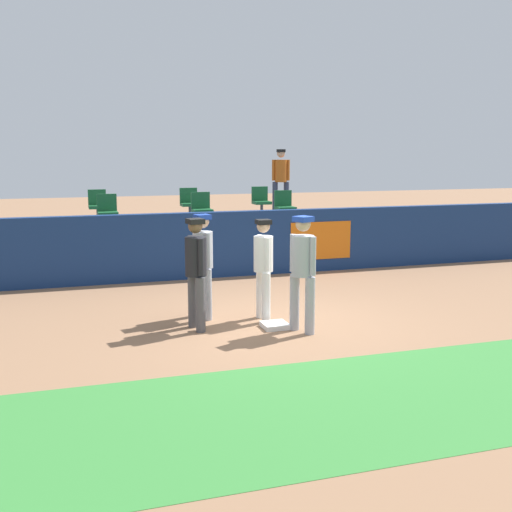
{
  "coord_description": "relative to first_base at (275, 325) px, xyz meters",
  "views": [
    {
      "loc": [
        -3.21,
        -9.05,
        2.78
      ],
      "look_at": [
        -0.08,
        0.86,
        1.0
      ],
      "focal_mm": 43.04,
      "sensor_mm": 36.0,
      "label": 1
    }
  ],
  "objects": [
    {
      "name": "seat_back_center",
      "position": [
        0.15,
        7.45,
        1.39
      ],
      "size": [
        0.47,
        0.44,
        0.84
      ],
      "color": "#4C4C51",
      "rests_on": "bleacher_platform"
    },
    {
      "name": "spectator_hooded",
      "position": [
        3.06,
        8.25,
        2.01
      ],
      "size": [
        0.51,
        0.44,
        1.88
      ],
      "rotation": [
        0.0,
        0.0,
        2.86
      ],
      "color": "#33384C",
      "rests_on": "bleacher_platform"
    },
    {
      "name": "player_fielder_home",
      "position": [
        -0.03,
        0.52,
        0.93
      ],
      "size": [
        0.32,
        0.53,
        1.68
      ],
      "rotation": [
        0.0,
        0.0,
        -1.56
      ],
      "color": "white",
      "rests_on": "ground_plane"
    },
    {
      "name": "seat_back_left",
      "position": [
        -2.27,
        7.45,
        1.39
      ],
      "size": [
        0.45,
        0.44,
        0.84
      ],
      "color": "#4C4C51",
      "rests_on": "bleacher_platform"
    },
    {
      "name": "first_base",
      "position": [
        0.0,
        0.0,
        0.0
      ],
      "size": [
        0.4,
        0.4,
        0.08
      ],
      "primitive_type": "cube",
      "color": "white",
      "rests_on": "ground_plane"
    },
    {
      "name": "seat_front_right",
      "position": [
        2.22,
        5.65,
        1.39
      ],
      "size": [
        0.46,
        0.44,
        0.84
      ],
      "color": "#4C4C51",
      "rests_on": "bleacher_platform"
    },
    {
      "name": "seat_back_right",
      "position": [
        2.18,
        7.45,
        1.39
      ],
      "size": [
        0.46,
        0.44,
        0.84
      ],
      "color": "#4C4C51",
      "rests_on": "bleacher_platform"
    },
    {
      "name": "player_umpire",
      "position": [
        -1.2,
        0.29,
        0.98
      ],
      "size": [
        0.39,
        0.49,
        1.76
      ],
      "rotation": [
        0.0,
        0.0,
        -1.37
      ],
      "color": "#4C4C51",
      "rests_on": "ground_plane"
    },
    {
      "name": "player_runner_visitor",
      "position": [
        0.33,
        -0.33,
        1.01
      ],
      "size": [
        0.46,
        0.47,
        1.81
      ],
      "rotation": [
        0.0,
        0.0,
        -1.12
      ],
      "color": "#9EA3AD",
      "rests_on": "ground_plane"
    },
    {
      "name": "seat_front_center",
      "position": [
        0.08,
        5.65,
        1.39
      ],
      "size": [
        0.46,
        0.44,
        0.84
      ],
      "color": "#4C4C51",
      "rests_on": "bleacher_platform"
    },
    {
      "name": "grass_foreground_strip",
      "position": [
        0.08,
        -3.05,
        -0.04
      ],
      "size": [
        18.0,
        2.8,
        0.01
      ],
      "primitive_type": "cube",
      "color": "#388438",
      "rests_on": "ground_plane"
    },
    {
      "name": "seat_front_left",
      "position": [
        -2.15,
        5.65,
        1.39
      ],
      "size": [
        0.45,
        0.44,
        0.84
      ],
      "color": "#4C4C51",
      "rests_on": "bleacher_platform"
    },
    {
      "name": "ground_plane",
      "position": [
        0.08,
        0.14,
        -0.04
      ],
      "size": [
        60.0,
        60.0,
        0.0
      ],
      "primitive_type": "plane",
      "color": "#936B4C"
    },
    {
      "name": "player_coach_visitor",
      "position": [
        -0.95,
        0.94,
        0.98
      ],
      "size": [
        0.4,
        0.48,
        1.75
      ],
      "rotation": [
        0.0,
        0.0,
        -1.35
      ],
      "color": "#9EA3AD",
      "rests_on": "ground_plane"
    },
    {
      "name": "bleacher_platform",
      "position": [
        0.08,
        6.78,
        0.44
      ],
      "size": [
        18.0,
        4.8,
        0.96
      ],
      "primitive_type": "cube",
      "color": "#59595E",
      "rests_on": "ground_plane"
    },
    {
      "name": "field_wall",
      "position": [
        0.09,
        4.21,
        0.69
      ],
      "size": [
        18.0,
        0.26,
        1.46
      ],
      "color": "navy",
      "rests_on": "ground_plane"
    }
  ]
}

